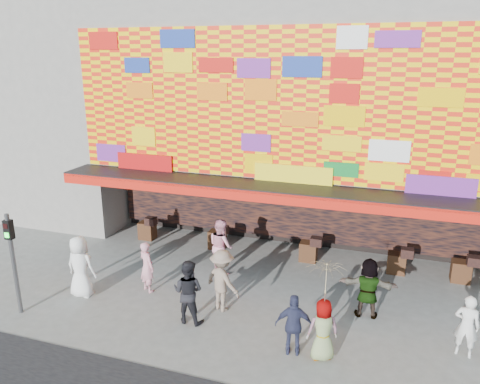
{
  "coord_description": "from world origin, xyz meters",
  "views": [
    {
      "loc": [
        3.57,
        -10.79,
        7.18
      ],
      "look_at": [
        -0.71,
        2.0,
        3.15
      ],
      "focal_mm": 35.0,
      "sensor_mm": 36.0,
      "label": 1
    }
  ],
  "objects_px": {
    "ped_e": "(294,325)",
    "ped_d": "(222,280)",
    "parasol": "(326,279)",
    "ped_h": "(467,326)",
    "signal_left": "(12,253)",
    "ped_g": "(323,330)",
    "ped_a": "(81,267)",
    "ped_i": "(221,246)",
    "ped_b": "(147,267)",
    "ped_c": "(188,292)",
    "ped_f": "(368,288)"
  },
  "relations": [
    {
      "from": "ped_b",
      "to": "ped_a",
      "type": "bearing_deg",
      "value": 56.33
    },
    {
      "from": "ped_i",
      "to": "parasol",
      "type": "distance_m",
      "value": 5.56
    },
    {
      "from": "parasol",
      "to": "ped_e",
      "type": "bearing_deg",
      "value": -175.98
    },
    {
      "from": "signal_left",
      "to": "parasol",
      "type": "relative_size",
      "value": 1.66
    },
    {
      "from": "ped_b",
      "to": "parasol",
      "type": "xyz_separation_m",
      "value": [
        5.71,
        -1.66,
        1.31
      ]
    },
    {
      "from": "ped_d",
      "to": "ped_e",
      "type": "xyz_separation_m",
      "value": [
        2.4,
        -1.41,
        -0.12
      ]
    },
    {
      "from": "parasol",
      "to": "ped_g",
      "type": "bearing_deg",
      "value": 90.0
    },
    {
      "from": "parasol",
      "to": "signal_left",
      "type": "bearing_deg",
      "value": -175.66
    },
    {
      "from": "ped_d",
      "to": "ped_g",
      "type": "relative_size",
      "value": 1.18
    },
    {
      "from": "ped_g",
      "to": "ped_h",
      "type": "height_order",
      "value": "ped_h"
    },
    {
      "from": "ped_g",
      "to": "ped_b",
      "type": "bearing_deg",
      "value": -40.13
    },
    {
      "from": "ped_b",
      "to": "ped_i",
      "type": "relative_size",
      "value": 0.88
    },
    {
      "from": "ped_d",
      "to": "parasol",
      "type": "xyz_separation_m",
      "value": [
        3.1,
        -1.36,
        1.2
      ]
    },
    {
      "from": "ped_i",
      "to": "parasol",
      "type": "xyz_separation_m",
      "value": [
        4.01,
        -3.67,
        1.2
      ]
    },
    {
      "from": "ped_h",
      "to": "ped_i",
      "type": "xyz_separation_m",
      "value": [
        -7.3,
        2.43,
        0.12
      ]
    },
    {
      "from": "ped_i",
      "to": "ped_d",
      "type": "bearing_deg",
      "value": 154.24
    },
    {
      "from": "ped_d",
      "to": "ped_e",
      "type": "height_order",
      "value": "ped_d"
    },
    {
      "from": "ped_a",
      "to": "ped_h",
      "type": "distance_m",
      "value": 10.76
    },
    {
      "from": "ped_d",
      "to": "ped_h",
      "type": "bearing_deg",
      "value": -156.25
    },
    {
      "from": "ped_b",
      "to": "ped_i",
      "type": "height_order",
      "value": "ped_i"
    },
    {
      "from": "ped_c",
      "to": "ped_i",
      "type": "distance_m",
      "value": 3.2
    },
    {
      "from": "ped_b",
      "to": "ped_h",
      "type": "height_order",
      "value": "ped_b"
    },
    {
      "from": "ped_g",
      "to": "parasol",
      "type": "relative_size",
      "value": 0.87
    },
    {
      "from": "ped_a",
      "to": "ped_c",
      "type": "distance_m",
      "value": 3.7
    },
    {
      "from": "ped_a",
      "to": "ped_c",
      "type": "height_order",
      "value": "ped_a"
    },
    {
      "from": "ped_g",
      "to": "ped_a",
      "type": "bearing_deg",
      "value": -29.67
    },
    {
      "from": "ped_e",
      "to": "ped_d",
      "type": "bearing_deg",
      "value": -40.02
    },
    {
      "from": "ped_b",
      "to": "ped_c",
      "type": "height_order",
      "value": "ped_c"
    },
    {
      "from": "signal_left",
      "to": "ped_b",
      "type": "relative_size",
      "value": 1.84
    },
    {
      "from": "ped_c",
      "to": "ped_g",
      "type": "height_order",
      "value": "ped_c"
    },
    {
      "from": "ped_b",
      "to": "ped_d",
      "type": "bearing_deg",
      "value": -157.72
    },
    {
      "from": "ped_h",
      "to": "ped_i",
      "type": "relative_size",
      "value": 0.87
    },
    {
      "from": "ped_e",
      "to": "ped_i",
      "type": "height_order",
      "value": "ped_i"
    },
    {
      "from": "ped_d",
      "to": "ped_h",
      "type": "xyz_separation_m",
      "value": [
        6.39,
        -0.12,
        -0.11
      ]
    },
    {
      "from": "ped_i",
      "to": "parasol",
      "type": "relative_size",
      "value": 1.03
    },
    {
      "from": "ped_b",
      "to": "ped_c",
      "type": "xyz_separation_m",
      "value": [
        1.94,
        -1.18,
        0.09
      ]
    },
    {
      "from": "ped_e",
      "to": "ped_f",
      "type": "bearing_deg",
      "value": -133.45
    },
    {
      "from": "ped_b",
      "to": "ped_g",
      "type": "xyz_separation_m",
      "value": [
        5.71,
        -1.66,
        -0.03
      ]
    },
    {
      "from": "ped_g",
      "to": "parasol",
      "type": "bearing_deg",
      "value": 66.09
    },
    {
      "from": "ped_a",
      "to": "ped_g",
      "type": "distance_m",
      "value": 7.49
    },
    {
      "from": "signal_left",
      "to": "ped_d",
      "type": "distance_m",
      "value": 5.88
    },
    {
      "from": "ped_d",
      "to": "parasol",
      "type": "relative_size",
      "value": 1.02
    },
    {
      "from": "ped_a",
      "to": "ped_c",
      "type": "xyz_separation_m",
      "value": [
        3.69,
        -0.27,
        -0.06
      ]
    },
    {
      "from": "ped_c",
      "to": "parasol",
      "type": "height_order",
      "value": "parasol"
    },
    {
      "from": "parasol",
      "to": "ped_h",
      "type": "bearing_deg",
      "value": 20.64
    },
    {
      "from": "ped_d",
      "to": "ped_e",
      "type": "distance_m",
      "value": 2.79
    },
    {
      "from": "ped_f",
      "to": "ped_i",
      "type": "relative_size",
      "value": 0.94
    },
    {
      "from": "ped_b",
      "to": "parasol",
      "type": "distance_m",
      "value": 6.08
    },
    {
      "from": "ped_h",
      "to": "ped_i",
      "type": "distance_m",
      "value": 7.69
    },
    {
      "from": "ped_a",
      "to": "ped_g",
      "type": "xyz_separation_m",
      "value": [
        7.45,
        -0.75,
        -0.18
      ]
    }
  ]
}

